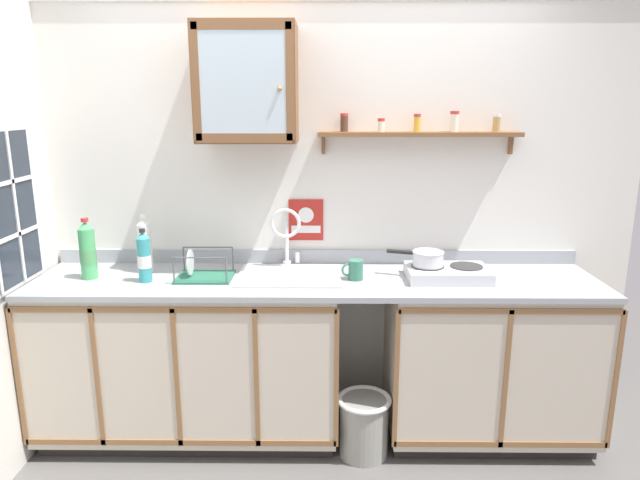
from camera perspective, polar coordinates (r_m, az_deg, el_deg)
name	(u,v)px	position (r m, az deg, el deg)	size (l,w,h in m)	color
floor	(315,461)	(3.19, -0.46, -21.48)	(6.04, 6.04, 0.00)	#565451
back_wall	(317,212)	(3.26, -0.32, 2.90)	(3.64, 0.07, 2.43)	silver
lower_cabinet_run	(191,359)	(3.28, -12.91, -11.65)	(1.63, 0.61, 0.90)	black
lower_cabinet_run_right	(488,360)	(3.32, 16.65, -11.57)	(1.12, 0.61, 0.90)	black
countertop	(316,281)	(3.02, -0.40, -4.13)	(3.00, 0.63, 0.03)	#9EA3A8
backsplash	(317,256)	(3.28, -0.32, -1.67)	(3.00, 0.02, 0.08)	#9EA3A8
sink	(289,279)	(3.07, -3.12, -4.00)	(0.55, 0.45, 0.48)	silver
hot_plate_stove	(447,273)	(3.06, 12.78, -3.29)	(0.43, 0.28, 0.07)	silver
saucepan	(427,258)	(3.04, 10.79, -1.78)	(0.30, 0.17, 0.08)	silver
bottle_detergent_teal_0	(144,258)	(3.06, -17.37, -1.74)	(0.07, 0.07, 0.28)	teal
bottle_soda_green_1	(88,251)	(3.22, -22.46, -1.08)	(0.09, 0.09, 0.33)	#4CB266
bottle_opaque_white_2	(145,245)	(3.23, -17.29, -0.52)	(0.08, 0.08, 0.32)	white
dish_rack	(203,274)	(3.07, -11.79, -3.36)	(0.29, 0.23, 0.16)	#26664C
mug	(355,270)	(2.98, 3.56, -3.03)	(0.12, 0.08, 0.11)	#337259
wall_cabinet	(247,84)	(3.04, -7.39, 15.43)	(0.52, 0.35, 0.60)	brown
spice_shelf	(420,132)	(3.15, 10.04, 10.68)	(1.10, 0.14, 0.23)	brown
warning_sign	(306,220)	(3.24, -1.43, 2.02)	(0.20, 0.01, 0.24)	#B2261E
window	(1,212)	(3.12, -29.56, 2.49)	(0.03, 0.63, 0.80)	#262D38
trash_bin	(364,424)	(3.15, 4.46, -18.12)	(0.29, 0.29, 0.34)	gray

